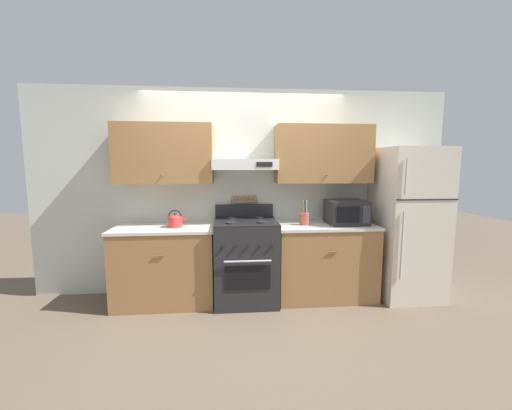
# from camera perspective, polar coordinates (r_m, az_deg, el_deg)

# --- Properties ---
(ground_plane) EXTENTS (16.00, 16.00, 0.00)m
(ground_plane) POSITION_cam_1_polar(r_m,az_deg,el_deg) (3.68, -1.55, -18.75)
(ground_plane) COLOR brown
(wall_back) EXTENTS (5.20, 0.46, 2.55)m
(wall_back) POSITION_cam_1_polar(r_m,az_deg,el_deg) (3.94, -2.04, 4.63)
(wall_back) COLOR silver
(wall_back) RESTS_ON ground_plane
(counter_left) EXTENTS (1.15, 0.66, 0.91)m
(counter_left) POSITION_cam_1_polar(r_m,az_deg,el_deg) (3.89, -16.10, -10.37)
(counter_left) COLOR olive
(counter_left) RESTS_ON ground_plane
(counter_right) EXTENTS (1.19, 0.66, 0.91)m
(counter_right) POSITION_cam_1_polar(r_m,az_deg,el_deg) (3.99, 12.26, -9.82)
(counter_right) COLOR olive
(counter_right) RESTS_ON ground_plane
(stove_range) EXTENTS (0.73, 0.72, 1.12)m
(stove_range) POSITION_cam_1_polar(r_m,az_deg,el_deg) (3.78, -1.86, -10.03)
(stove_range) COLOR #232326
(stove_range) RESTS_ON ground_plane
(refrigerator) EXTENTS (0.72, 0.74, 1.82)m
(refrigerator) POSITION_cam_1_polar(r_m,az_deg,el_deg) (4.26, 25.81, -3.00)
(refrigerator) COLOR beige
(refrigerator) RESTS_ON ground_plane
(tea_kettle) EXTENTS (0.21, 0.16, 0.20)m
(tea_kettle) POSITION_cam_1_polar(r_m,az_deg,el_deg) (3.72, -14.47, -2.74)
(tea_kettle) COLOR red
(tea_kettle) RESTS_ON counter_left
(microwave) EXTENTS (0.45, 0.41, 0.29)m
(microwave) POSITION_cam_1_polar(r_m,az_deg,el_deg) (3.94, 16.09, -1.25)
(microwave) COLOR #232326
(microwave) RESTS_ON counter_right
(utensil_crock) EXTENTS (0.11, 0.11, 0.30)m
(utensil_crock) POSITION_cam_1_polar(r_m,az_deg,el_deg) (3.78, 8.81, -2.39)
(utensil_crock) COLOR #B24C42
(utensil_crock) RESTS_ON counter_right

